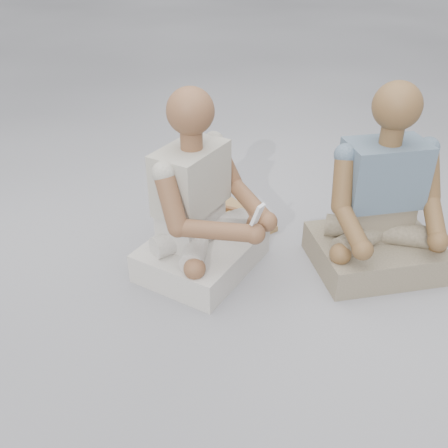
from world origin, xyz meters
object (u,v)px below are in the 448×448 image
Objects in this scene: tool_tray at (219,226)px; companion at (381,211)px; craftsman at (200,213)px; carved_panel at (228,219)px.

tool_tray is 0.94m from companion.
tool_tray is 0.52× the size of craftsman.
companion is at bearing 3.01° from carved_panel.
craftsman reaches higher than carved_panel.
craftsman is 0.94m from companion.
carved_panel is 0.58m from craftsman.
tool_tray is (0.03, -0.15, 0.04)m from carved_panel.
tool_tray reaches higher than carved_panel.
tool_tray is at bearing -165.15° from craftsman.
craftsman is (0.09, -0.32, 0.28)m from tool_tray.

